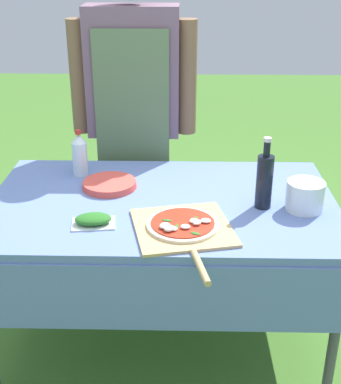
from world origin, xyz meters
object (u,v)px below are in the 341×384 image
(prep_table, at_px, (162,216))
(plate_stack, at_px, (110,184))
(mixing_tub, at_px, (305,196))
(oil_bottle, at_px, (264,180))
(herb_container, at_px, (93,220))
(person_cook, at_px, (134,104))
(water_bottle, at_px, (80,154))
(pizza_on_peel, at_px, (183,227))

(prep_table, xyz_separation_m, plate_stack, (-0.24, 0.13, 0.09))
(mixing_tub, relative_size, plate_stack, 0.64)
(oil_bottle, bearing_deg, plate_stack, 164.71)
(oil_bottle, distance_m, herb_container, 0.71)
(person_cook, relative_size, water_bottle, 7.81)
(person_cook, distance_m, pizza_on_peel, 0.97)
(oil_bottle, height_order, plate_stack, oil_bottle)
(person_cook, relative_size, oil_bottle, 5.68)
(pizza_on_peel, relative_size, water_bottle, 2.70)
(prep_table, distance_m, herb_container, 0.36)
(mixing_tub, bearing_deg, water_bottle, 160.75)
(herb_container, height_order, mixing_tub, mixing_tub)
(prep_table, bearing_deg, person_cook, 104.78)
(herb_container, bearing_deg, oil_bottle, 14.11)
(prep_table, height_order, plate_stack, plate_stack)
(pizza_on_peel, bearing_deg, mixing_tub, 8.75)
(person_cook, xyz_separation_m, oil_bottle, (0.59, -0.70, -0.12))
(pizza_on_peel, bearing_deg, plate_stack, 118.00)
(person_cook, distance_m, mixing_tub, 1.06)
(person_cook, xyz_separation_m, pizza_on_peel, (0.26, -0.91, -0.23))
(mixing_tub, distance_m, plate_stack, 0.85)
(person_cook, relative_size, herb_container, 9.57)
(prep_table, relative_size, water_bottle, 6.79)
(water_bottle, bearing_deg, plate_stack, -42.80)
(person_cook, relative_size, pizza_on_peel, 2.89)
(water_bottle, relative_size, mixing_tub, 1.42)
(pizza_on_peel, bearing_deg, herb_container, 161.27)
(oil_bottle, height_order, mixing_tub, oil_bottle)
(oil_bottle, xyz_separation_m, herb_container, (-0.68, -0.17, -0.10))
(water_bottle, xyz_separation_m, plate_stack, (0.15, -0.14, -0.09))
(person_cook, bearing_deg, pizza_on_peel, 106.25)
(prep_table, xyz_separation_m, herb_container, (-0.26, -0.22, 0.10))
(pizza_on_peel, distance_m, mixing_tub, 0.53)
(plate_stack, bearing_deg, pizza_on_peel, -49.71)
(pizza_on_peel, relative_size, herb_container, 3.31)
(pizza_on_peel, height_order, oil_bottle, oil_bottle)
(pizza_on_peel, distance_m, water_bottle, 0.73)
(plate_stack, bearing_deg, water_bottle, 137.20)
(pizza_on_peel, bearing_deg, prep_table, 96.69)
(oil_bottle, height_order, water_bottle, oil_bottle)
(mixing_tub, bearing_deg, person_cook, 136.60)
(prep_table, height_order, person_cook, person_cook)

